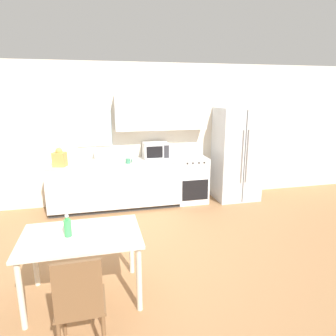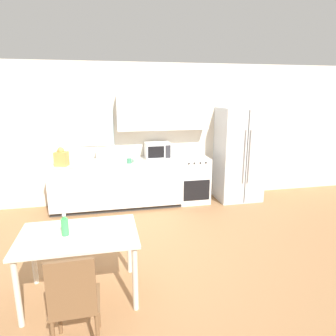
{
  "view_description": "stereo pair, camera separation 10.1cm",
  "coord_description": "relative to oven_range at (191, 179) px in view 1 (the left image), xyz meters",
  "views": [
    {
      "loc": [
        -0.5,
        -3.68,
        2.14
      ],
      "look_at": [
        0.5,
        0.53,
        1.05
      ],
      "focal_mm": 32.0,
      "sensor_mm": 36.0,
      "label": 1
    },
    {
      "loc": [
        -0.4,
        -3.7,
        2.14
      ],
      "look_at": [
        0.5,
        0.53,
        1.05
      ],
      "focal_mm": 32.0,
      "sensor_mm": 36.0,
      "label": 2
    }
  ],
  "objects": [
    {
      "name": "wall_back",
      "position": [
        -1.18,
        0.3,
        0.96
      ],
      "size": [
        12.0,
        0.38,
        2.7
      ],
      "color": "beige",
      "rests_on": "ground_plane"
    },
    {
      "name": "refrigerator",
      "position": [
        0.95,
        -0.05,
        0.48
      ],
      "size": [
        0.86,
        0.72,
        1.86
      ],
      "color": "silver",
      "rests_on": "ground_plane"
    },
    {
      "name": "dining_table",
      "position": [
        -2.0,
        -2.58,
        0.18
      ],
      "size": [
        1.2,
        0.79,
        0.73
      ],
      "color": "beige",
      "rests_on": "ground_plane"
    },
    {
      "name": "grocery_bag_0",
      "position": [
        -2.43,
        -0.22,
        0.6
      ],
      "size": [
        0.25,
        0.23,
        0.33
      ],
      "rotation": [
        0.0,
        0.0,
        -0.29
      ],
      "color": "#DB994C",
      "rests_on": "kitchen_counter"
    },
    {
      "name": "ground_plane",
      "position": [
        -1.29,
        -1.83,
        -0.45
      ],
      "size": [
        12.0,
        12.0,
        0.0
      ],
      "primitive_type": "plane",
      "color": "#9E7047"
    },
    {
      "name": "microwave",
      "position": [
        -0.69,
        0.08,
        0.61
      ],
      "size": [
        0.48,
        0.37,
        0.3
      ],
      "color": "silver",
      "rests_on": "kitchen_counter"
    },
    {
      "name": "dining_chair_near",
      "position": [
        -1.99,
        -3.35,
        0.08
      ],
      "size": [
        0.4,
        0.4,
        0.93
      ],
      "rotation": [
        0.0,
        0.0,
        0.01
      ],
      "color": "brown",
      "rests_on": "ground_plane"
    },
    {
      "name": "kitchen_sink",
      "position": [
        -1.83,
        -0.02,
        0.48
      ],
      "size": [
        0.61,
        0.41,
        0.26
      ],
      "color": "#B7BABC",
      "rests_on": "kitchen_counter"
    },
    {
      "name": "coffee_mug",
      "position": [
        -1.26,
        -0.27,
        0.5
      ],
      "size": [
        0.12,
        0.09,
        0.09
      ],
      "color": "#3F8C66",
      "rests_on": "kitchen_counter"
    },
    {
      "name": "drink_bottle",
      "position": [
        -2.12,
        -2.58,
        0.37
      ],
      "size": [
        0.07,
        0.07,
        0.23
      ],
      "color": "#3FB259",
      "rests_on": "dining_table"
    },
    {
      "name": "oven_range",
      "position": [
        0.0,
        0.0,
        0.0
      ],
      "size": [
        0.6,
        0.61,
        0.91
      ],
      "color": "white",
      "rests_on": "ground_plane"
    },
    {
      "name": "kitchen_counter",
      "position": [
        -1.5,
        -0.03,
        0.01
      ],
      "size": [
        2.42,
        0.68,
        0.91
      ],
      "color": "#333333",
      "rests_on": "ground_plane"
    }
  ]
}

